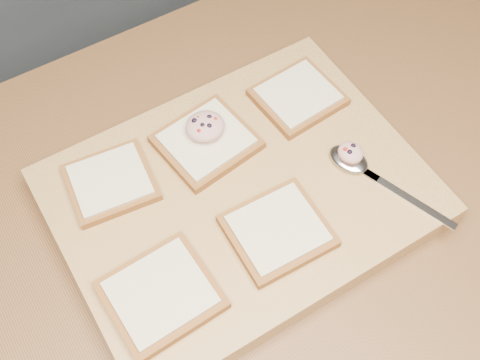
% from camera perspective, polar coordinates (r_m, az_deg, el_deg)
% --- Properties ---
extents(island_counter, '(2.00, 0.80, 0.90)m').
position_cam_1_polar(island_counter, '(1.25, 0.18, -12.75)').
color(island_counter, slate).
rests_on(island_counter, ground).
extents(cutting_board, '(0.49, 0.37, 0.04)m').
position_cam_1_polar(cutting_board, '(0.83, 0.00, -1.54)').
color(cutting_board, tan).
rests_on(cutting_board, island_counter).
extents(bread_far_left, '(0.12, 0.12, 0.02)m').
position_cam_1_polar(bread_far_left, '(0.83, -12.17, -0.18)').
color(bread_far_left, brown).
rests_on(bread_far_left, cutting_board).
extents(bread_far_center, '(0.14, 0.13, 0.02)m').
position_cam_1_polar(bread_far_center, '(0.85, -3.19, 3.66)').
color(bread_far_center, brown).
rests_on(bread_far_center, cutting_board).
extents(bread_far_right, '(0.12, 0.11, 0.02)m').
position_cam_1_polar(bread_far_right, '(0.90, 5.51, 7.89)').
color(bread_far_right, brown).
rests_on(bread_far_right, cutting_board).
extents(bread_near_left, '(0.13, 0.12, 0.02)m').
position_cam_1_polar(bread_near_left, '(0.74, -7.51, -10.72)').
color(bread_near_left, brown).
rests_on(bread_near_left, cutting_board).
extents(bread_near_center, '(0.13, 0.12, 0.02)m').
position_cam_1_polar(bread_near_center, '(0.78, 3.59, -4.80)').
color(bread_near_center, brown).
rests_on(bread_near_center, cutting_board).
extents(tuna_salad_dollop, '(0.06, 0.05, 0.03)m').
position_cam_1_polar(tuna_salad_dollop, '(0.84, -3.33, 5.13)').
color(tuna_salad_dollop, tan).
rests_on(tuna_salad_dollop, bread_far_center).
extents(spoon, '(0.09, 0.19, 0.01)m').
position_cam_1_polar(spoon, '(0.84, 11.07, 1.42)').
color(spoon, silver).
rests_on(spoon, cutting_board).
extents(spoon_salad, '(0.03, 0.04, 0.02)m').
position_cam_1_polar(spoon_salad, '(0.83, 10.43, 2.58)').
color(spoon_salad, tan).
rests_on(spoon_salad, spoon).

